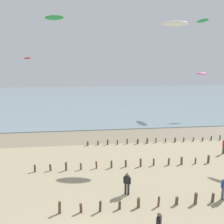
{
  "coord_description": "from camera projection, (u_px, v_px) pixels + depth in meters",
  "views": [
    {
      "loc": [
        0.85,
        -9.93,
        9.35
      ],
      "look_at": [
        3.25,
        10.14,
        5.24
      ],
      "focal_mm": 36.83,
      "sensor_mm": 36.0,
      "label": 1
    }
  ],
  "objects": [
    {
      "name": "person_nearest_camera",
      "position": [
        127.0,
        183.0,
        16.77
      ],
      "size": [
        0.51,
        0.37,
        1.71
      ],
      "color": "#232328",
      "rests_on": "ground"
    },
    {
      "name": "kite_aloft_5",
      "position": [
        27.0,
        58.0,
        47.33
      ],
      "size": [
        2.25,
        2.52,
        0.58
      ],
      "primitive_type": "ellipsoid",
      "rotation": [
        0.24,
        0.0,
        5.38
      ],
      "color": "red"
    },
    {
      "name": "groyne_mid",
      "position": [
        130.0,
        163.0,
        21.49
      ],
      "size": [
        16.62,
        0.33,
        0.8
      ],
      "color": "brown",
      "rests_on": "ground"
    },
    {
      "name": "sea",
      "position": [
        82.0,
        98.0,
        67.4
      ],
      "size": [
        160.0,
        70.0,
        0.1
      ],
      "primitive_type": "cube",
      "color": "gray",
      "rests_on": "ground"
    },
    {
      "name": "kite_aloft_1",
      "position": [
        54.0,
        18.0,
        32.53
      ],
      "size": [
        3.04,
        1.81,
        0.83
      ],
      "primitive_type": "ellipsoid",
      "rotation": [
        0.48,
        0.0,
        2.85
      ],
      "color": "green"
    },
    {
      "name": "kite_aloft_4",
      "position": [
        175.0,
        24.0,
        24.25
      ],
      "size": [
        3.05,
        1.49,
        0.69
      ],
      "primitive_type": "ellipsoid",
      "rotation": [
        0.26,
        0.0,
        2.98
      ],
      "color": "white"
    },
    {
      "name": "groyne_far",
      "position": [
        167.0,
        140.0,
        28.38
      ],
      "size": [
        20.62,
        0.38,
        0.66
      ],
      "color": "brown",
      "rests_on": "ground"
    },
    {
      "name": "person_far_down_beach",
      "position": [
        224.0,
        146.0,
        24.61
      ],
      "size": [
        0.51,
        0.37,
        1.71
      ],
      "color": "#383842",
      "rests_on": "ground"
    },
    {
      "name": "groyne_near",
      "position": [
        159.0,
        202.0,
        15.47
      ],
      "size": [
        13.18,
        0.35,
        0.83
      ],
      "color": "brown",
      "rests_on": "ground"
    },
    {
      "name": "wet_sand_strip",
      "position": [
        79.0,
        137.0,
        30.38
      ],
      "size": [
        120.0,
        6.1,
        0.01
      ],
      "primitive_type": "cube",
      "color": "gray",
      "rests_on": "ground"
    },
    {
      "name": "kite_aloft_3",
      "position": [
        202.0,
        74.0,
        40.11
      ],
      "size": [
        2.21,
        0.94,
        0.47
      ],
      "primitive_type": "ellipsoid",
      "rotation": [
        -0.19,
        0.0,
        3.24
      ],
      "color": "#E54C99"
    },
    {
      "name": "kite_aloft_2",
      "position": [
        203.0,
        21.0,
        44.13
      ],
      "size": [
        1.64,
        3.57,
        0.64
      ],
      "primitive_type": "ellipsoid",
      "rotation": [
        0.08,
        0.0,
        1.72
      ],
      "color": "green"
    }
  ]
}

